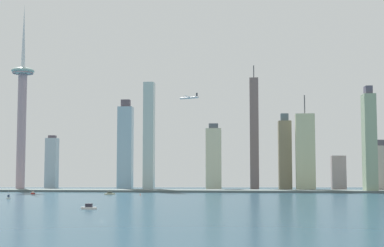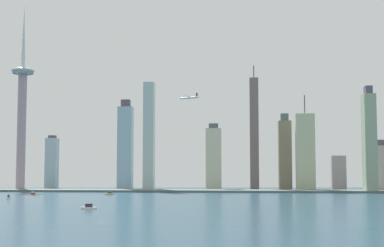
{
  "view_description": "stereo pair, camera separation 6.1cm",
  "coord_description": "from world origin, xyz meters",
  "px_view_note": "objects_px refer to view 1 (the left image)",
  "views": [
    {
      "loc": [
        88.72,
        -350.6,
        30.35
      ],
      "look_at": [
        13.57,
        449.48,
        95.69
      ],
      "focal_mm": 53.56,
      "sensor_mm": 36.0,
      "label": 1
    },
    {
      "loc": [
        88.78,
        -350.59,
        30.35
      ],
      "look_at": [
        13.57,
        449.48,
        95.69
      ],
      "focal_mm": 53.56,
      "sensor_mm": 36.0,
      "label": 2
    }
  ],
  "objects_px": {
    "skyscraper_2": "(305,152)",
    "skyscraper_12": "(285,154)",
    "airplane": "(189,98)",
    "channel_buoy_0": "(140,194)",
    "skyscraper_8": "(149,136)",
    "observation_tower": "(22,105)",
    "boat_0": "(110,193)",
    "skyscraper_13": "(309,164)",
    "skyscraper_5": "(52,163)",
    "boat_2": "(33,193)",
    "skyscraper_4": "(383,167)",
    "skyscraper_7": "(214,158)",
    "skyscraper_11": "(369,142)",
    "skyscraper_1": "(254,133)",
    "boat_4": "(89,207)",
    "boat_6": "(9,197)",
    "skyscraper_3": "(125,147)",
    "skyscraper_10": "(339,173)"
  },
  "relations": [
    {
      "from": "boat_6",
      "to": "channel_buoy_0",
      "type": "xyz_separation_m",
      "value": [
        121.0,
        100.12,
        -0.45
      ]
    },
    {
      "from": "skyscraper_5",
      "to": "boat_2",
      "type": "height_order",
      "value": "skyscraper_5"
    },
    {
      "from": "skyscraper_2",
      "to": "skyscraper_12",
      "type": "xyz_separation_m",
      "value": [
        -27.63,
        27.73,
        -2.12
      ]
    },
    {
      "from": "skyscraper_4",
      "to": "skyscraper_8",
      "type": "bearing_deg",
      "value": 178.85
    },
    {
      "from": "observation_tower",
      "to": "skyscraper_2",
      "type": "relative_size",
      "value": 2.01
    },
    {
      "from": "boat_2",
      "to": "airplane",
      "type": "xyz_separation_m",
      "value": [
        187.84,
        114.5,
        134.17
      ]
    },
    {
      "from": "skyscraper_8",
      "to": "channel_buoy_0",
      "type": "height_order",
      "value": "skyscraper_8"
    },
    {
      "from": "skyscraper_1",
      "to": "channel_buoy_0",
      "type": "bearing_deg",
      "value": -123.44
    },
    {
      "from": "skyscraper_4",
      "to": "skyscraper_5",
      "type": "distance_m",
      "value": 502.69
    },
    {
      "from": "skyscraper_11",
      "to": "skyscraper_2",
      "type": "bearing_deg",
      "value": 145.39
    },
    {
      "from": "skyscraper_12",
      "to": "skyscraper_2",
      "type": "bearing_deg",
      "value": -45.1
    },
    {
      "from": "channel_buoy_0",
      "to": "airplane",
      "type": "relative_size",
      "value": 0.09
    },
    {
      "from": "observation_tower",
      "to": "skyscraper_3",
      "type": "relative_size",
      "value": 2.03
    },
    {
      "from": "observation_tower",
      "to": "skyscraper_11",
      "type": "bearing_deg",
      "value": -4.17
    },
    {
      "from": "skyscraper_8",
      "to": "skyscraper_7",
      "type": "bearing_deg",
      "value": 19.17
    },
    {
      "from": "boat_2",
      "to": "boat_6",
      "type": "distance_m",
      "value": 129.27
    },
    {
      "from": "boat_0",
      "to": "skyscraper_12",
      "type": "bearing_deg",
      "value": 167.88
    },
    {
      "from": "boat_2",
      "to": "boat_4",
      "type": "bearing_deg",
      "value": 20.69
    },
    {
      "from": "skyscraper_13",
      "to": "channel_buoy_0",
      "type": "distance_m",
      "value": 317.79
    },
    {
      "from": "skyscraper_8",
      "to": "channel_buoy_0",
      "type": "relative_size",
      "value": 63.22
    },
    {
      "from": "skyscraper_13",
      "to": "boat_0",
      "type": "xyz_separation_m",
      "value": [
        -264.99,
        -206.03,
        -38.1
      ]
    },
    {
      "from": "skyscraper_12",
      "to": "boat_2",
      "type": "distance_m",
      "value": 370.5
    },
    {
      "from": "skyscraper_12",
      "to": "airplane",
      "type": "height_order",
      "value": "airplane"
    },
    {
      "from": "boat_2",
      "to": "boat_6",
      "type": "height_order",
      "value": "boat_6"
    },
    {
      "from": "skyscraper_8",
      "to": "boat_6",
      "type": "height_order",
      "value": "skyscraper_8"
    },
    {
      "from": "observation_tower",
      "to": "skyscraper_1",
      "type": "relative_size",
      "value": 1.45
    },
    {
      "from": "boat_2",
      "to": "boat_4",
      "type": "xyz_separation_m",
      "value": [
        147.9,
        -270.85,
        0.32
      ]
    },
    {
      "from": "skyscraper_1",
      "to": "boat_0",
      "type": "distance_m",
      "value": 279.65
    },
    {
      "from": "skyscraper_7",
      "to": "skyscraper_13",
      "type": "relative_size",
      "value": 1.28
    },
    {
      "from": "skyscraper_2",
      "to": "skyscraper_5",
      "type": "relative_size",
      "value": 1.64
    },
    {
      "from": "skyscraper_5",
      "to": "airplane",
      "type": "height_order",
      "value": "airplane"
    },
    {
      "from": "skyscraper_10",
      "to": "boat_4",
      "type": "relative_size",
      "value": 4.26
    },
    {
      "from": "skyscraper_4",
      "to": "skyscraper_1",
      "type": "bearing_deg",
      "value": 162.07
    },
    {
      "from": "skyscraper_12",
      "to": "skyscraper_5",
      "type": "bearing_deg",
      "value": 177.96
    },
    {
      "from": "skyscraper_12",
      "to": "boat_2",
      "type": "relative_size",
      "value": 12.25
    },
    {
      "from": "observation_tower",
      "to": "channel_buoy_0",
      "type": "height_order",
      "value": "observation_tower"
    },
    {
      "from": "observation_tower",
      "to": "boat_6",
      "type": "height_order",
      "value": "observation_tower"
    },
    {
      "from": "observation_tower",
      "to": "boat_4",
      "type": "relative_size",
      "value": 22.77
    },
    {
      "from": "channel_buoy_0",
      "to": "airplane",
      "type": "height_order",
      "value": "airplane"
    },
    {
      "from": "skyscraper_13",
      "to": "boat_4",
      "type": "relative_size",
      "value": 6.39
    },
    {
      "from": "skyscraper_7",
      "to": "airplane",
      "type": "xyz_separation_m",
      "value": [
        -32.57,
        -51.32,
        87.02
      ]
    },
    {
      "from": "skyscraper_5",
      "to": "boat_0",
      "type": "relative_size",
      "value": 6.69
    },
    {
      "from": "skyscraper_1",
      "to": "channel_buoy_0",
      "type": "relative_size",
      "value": 76.07
    },
    {
      "from": "observation_tower",
      "to": "boat_0",
      "type": "height_order",
      "value": "observation_tower"
    },
    {
      "from": "skyscraper_8",
      "to": "skyscraper_12",
      "type": "height_order",
      "value": "skyscraper_8"
    },
    {
      "from": "skyscraper_3",
      "to": "skyscraper_5",
      "type": "height_order",
      "value": "skyscraper_3"
    },
    {
      "from": "skyscraper_5",
      "to": "boat_6",
      "type": "height_order",
      "value": "skyscraper_5"
    },
    {
      "from": "skyscraper_2",
      "to": "skyscraper_11",
      "type": "xyz_separation_m",
      "value": [
        79.77,
        -55.04,
        12.16
      ]
    },
    {
      "from": "skyscraper_13",
      "to": "channel_buoy_0",
      "type": "xyz_separation_m",
      "value": [
        -223.61,
        -222.55,
        -38.21
      ]
    },
    {
      "from": "airplane",
      "to": "channel_buoy_0",
      "type": "bearing_deg",
      "value": 96.62
    }
  ]
}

